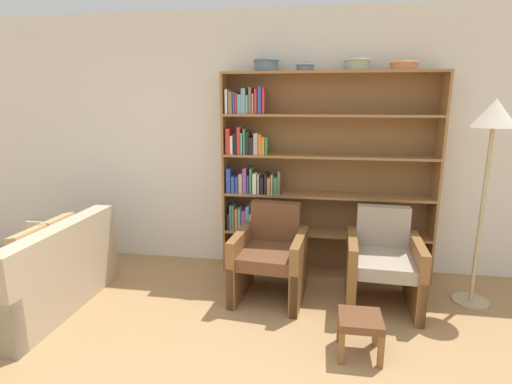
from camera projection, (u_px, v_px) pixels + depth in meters
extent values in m
cube|color=silver|center=(277.00, 144.00, 4.34)|extent=(12.00, 0.06, 2.75)
cube|color=olive|center=(226.00, 174.00, 4.31)|extent=(0.02, 0.30, 2.12)
cube|color=olive|center=(436.00, 180.00, 3.98)|extent=(0.02, 0.30, 2.12)
cube|color=olive|center=(331.00, 72.00, 3.91)|extent=(2.13, 0.30, 0.03)
cube|color=olive|center=(323.00, 270.00, 4.38)|extent=(2.13, 0.30, 0.03)
cube|color=brown|center=(327.00, 175.00, 4.28)|extent=(2.13, 0.01, 2.12)
cube|color=#994C99|center=(230.00, 256.00, 4.45)|extent=(0.02, 0.14, 0.22)
cube|color=black|center=(233.00, 257.00, 4.47)|extent=(0.03, 0.17, 0.19)
cube|color=#388C47|center=(235.00, 257.00, 4.45)|extent=(0.03, 0.15, 0.21)
cube|color=#B2A899|center=(239.00, 257.00, 4.46)|extent=(0.04, 0.18, 0.19)
cube|color=#7F6B4C|center=(242.00, 254.00, 4.46)|extent=(0.02, 0.20, 0.26)
cube|color=#388C47|center=(245.00, 255.00, 4.43)|extent=(0.04, 0.15, 0.26)
cube|color=#334CB2|center=(248.00, 257.00, 4.42)|extent=(0.02, 0.14, 0.23)
cube|color=#B2A899|center=(251.00, 257.00, 4.44)|extent=(0.02, 0.18, 0.21)
cube|color=olive|center=(325.00, 233.00, 4.28)|extent=(2.13, 0.30, 0.03)
cube|color=black|center=(230.00, 220.00, 4.37)|extent=(0.03, 0.16, 0.18)
cube|color=#4C756B|center=(232.00, 216.00, 4.36)|extent=(0.02, 0.18, 0.28)
cube|color=#4C756B|center=(234.00, 217.00, 4.35)|extent=(0.03, 0.17, 0.27)
cube|color=orange|center=(237.00, 219.00, 4.34)|extent=(0.03, 0.14, 0.24)
cube|color=#669EB2|center=(241.00, 218.00, 4.35)|extent=(0.03, 0.18, 0.24)
cube|color=#994C99|center=(245.00, 219.00, 4.35)|extent=(0.04, 0.19, 0.22)
cube|color=#669EB2|center=(248.00, 218.00, 4.32)|extent=(0.04, 0.15, 0.27)
cube|color=white|center=(252.00, 222.00, 4.31)|extent=(0.04, 0.13, 0.18)
cube|color=#334CB2|center=(257.00, 221.00, 4.32)|extent=(0.04, 0.17, 0.20)
cube|color=gold|center=(260.00, 220.00, 4.32)|extent=(0.03, 0.18, 0.22)
cube|color=#334CB2|center=(264.00, 222.00, 4.32)|extent=(0.04, 0.18, 0.17)
cube|color=#4C756B|center=(267.00, 222.00, 4.29)|extent=(0.02, 0.14, 0.19)
cube|color=#994C99|center=(271.00, 221.00, 4.31)|extent=(0.04, 0.19, 0.21)
cube|color=#4C756B|center=(274.00, 220.00, 4.29)|extent=(0.02, 0.17, 0.23)
cube|color=#7F6B4C|center=(278.00, 220.00, 4.30)|extent=(0.04, 0.20, 0.22)
cube|color=olive|center=(326.00, 195.00, 4.19)|extent=(2.13, 0.30, 0.02)
cube|color=#334CB2|center=(230.00, 180.00, 4.26)|extent=(0.04, 0.15, 0.26)
cube|color=#334CB2|center=(234.00, 184.00, 4.26)|extent=(0.04, 0.16, 0.18)
cube|color=#334CB2|center=(238.00, 184.00, 4.25)|extent=(0.02, 0.13, 0.18)
cube|color=#B2A899|center=(241.00, 183.00, 4.23)|extent=(0.04, 0.13, 0.20)
cube|color=#994C99|center=(246.00, 180.00, 4.25)|extent=(0.04, 0.20, 0.27)
cube|color=#334CB2|center=(249.00, 184.00, 4.25)|extent=(0.02, 0.18, 0.19)
cube|color=#388C47|center=(252.00, 180.00, 4.24)|extent=(0.02, 0.18, 0.27)
cube|color=white|center=(255.00, 183.00, 4.21)|extent=(0.04, 0.12, 0.22)
cube|color=#B2A899|center=(259.00, 184.00, 4.21)|extent=(0.02, 0.14, 0.20)
cube|color=black|center=(263.00, 185.00, 4.23)|extent=(0.03, 0.17, 0.18)
cube|color=black|center=(266.00, 183.00, 4.22)|extent=(0.03, 0.19, 0.21)
cube|color=orange|center=(269.00, 185.00, 4.19)|extent=(0.03, 0.13, 0.18)
cube|color=#B2A899|center=(273.00, 183.00, 4.21)|extent=(0.02, 0.18, 0.21)
cube|color=#388C47|center=(276.00, 185.00, 4.19)|extent=(0.04, 0.14, 0.18)
cube|color=#7F6B4C|center=(279.00, 182.00, 4.20)|extent=(0.02, 0.19, 0.24)
cube|color=olive|center=(328.00, 156.00, 4.10)|extent=(2.13, 0.30, 0.02)
cube|color=red|center=(229.00, 141.00, 4.19)|extent=(0.04, 0.19, 0.26)
cube|color=white|center=(233.00, 144.00, 4.19)|extent=(0.03, 0.20, 0.19)
cube|color=black|center=(236.00, 143.00, 4.15)|extent=(0.03, 0.13, 0.22)
cube|color=red|center=(240.00, 141.00, 4.14)|extent=(0.03, 0.14, 0.28)
cube|color=#669EB2|center=(243.00, 143.00, 4.16)|extent=(0.02, 0.17, 0.22)
cube|color=#388C47|center=(245.00, 141.00, 4.13)|extent=(0.02, 0.12, 0.26)
cube|color=black|center=(248.00, 143.00, 4.14)|extent=(0.04, 0.15, 0.24)
cube|color=black|center=(253.00, 145.00, 4.16)|extent=(0.04, 0.20, 0.18)
cube|color=#B2A899|center=(257.00, 143.00, 4.15)|extent=(0.04, 0.20, 0.22)
cube|color=orange|center=(261.00, 144.00, 4.13)|extent=(0.03, 0.16, 0.21)
cube|color=orange|center=(264.00, 146.00, 4.12)|extent=(0.03, 0.14, 0.18)
cube|color=#388C47|center=(267.00, 146.00, 4.11)|extent=(0.02, 0.15, 0.18)
cube|color=olive|center=(329.00, 115.00, 4.00)|extent=(2.13, 0.30, 0.02)
cube|color=white|center=(227.00, 102.00, 4.08)|extent=(0.02, 0.15, 0.24)
cube|color=#7F6B4C|center=(231.00, 103.00, 4.07)|extent=(0.04, 0.15, 0.22)
cube|color=#334CB2|center=(235.00, 103.00, 4.08)|extent=(0.02, 0.17, 0.22)
cube|color=red|center=(237.00, 103.00, 4.05)|extent=(0.02, 0.13, 0.21)
cube|color=#669EB2|center=(240.00, 104.00, 4.06)|extent=(0.04, 0.14, 0.19)
cube|color=#669EB2|center=(244.00, 101.00, 4.06)|extent=(0.04, 0.17, 0.25)
cube|color=#669EB2|center=(248.00, 104.00, 4.07)|extent=(0.02, 0.20, 0.19)
cube|color=#7F6B4C|center=(251.00, 101.00, 4.05)|extent=(0.03, 0.17, 0.26)
cube|color=#B2A899|center=(254.00, 104.00, 4.05)|extent=(0.02, 0.17, 0.20)
cube|color=red|center=(257.00, 102.00, 4.05)|extent=(0.03, 0.20, 0.24)
cube|color=#334CB2|center=(260.00, 100.00, 4.01)|extent=(0.03, 0.13, 0.27)
cube|color=red|center=(264.00, 101.00, 4.01)|extent=(0.02, 0.14, 0.25)
cylinder|color=slate|center=(266.00, 66.00, 3.99)|extent=(0.24, 0.24, 0.11)
torus|color=slate|center=(266.00, 60.00, 3.98)|extent=(0.26, 0.26, 0.02)
cylinder|color=slate|center=(305.00, 68.00, 3.94)|extent=(0.16, 0.16, 0.06)
torus|color=slate|center=(305.00, 65.00, 3.93)|extent=(0.18, 0.18, 0.02)
cylinder|color=gray|center=(357.00, 65.00, 3.86)|extent=(0.23, 0.23, 0.10)
torus|color=gray|center=(357.00, 60.00, 3.85)|extent=(0.26, 0.26, 0.02)
cylinder|color=#C67547|center=(404.00, 66.00, 3.80)|extent=(0.24, 0.24, 0.07)
torus|color=#C67547|center=(404.00, 63.00, 3.79)|extent=(0.27, 0.27, 0.02)
cube|color=tan|center=(28.00, 284.00, 3.60)|extent=(0.97, 1.46, 0.44)
cube|color=tan|center=(61.00, 245.00, 3.45)|extent=(0.20, 1.45, 0.35)
cube|color=tan|center=(72.00, 249.00, 4.22)|extent=(0.95, 0.14, 0.60)
cube|color=tan|center=(32.00, 252.00, 3.29)|extent=(0.18, 0.36, 0.37)
cube|color=tan|center=(62.00, 237.00, 3.65)|extent=(0.18, 0.36, 0.37)
cube|color=brown|center=(294.00, 296.00, 3.42)|extent=(0.08, 0.08, 0.40)
cube|color=brown|center=(231.00, 289.00, 3.56)|extent=(0.08, 0.08, 0.40)
cube|color=brown|center=(304.00, 268.00, 4.00)|extent=(0.08, 0.08, 0.40)
cube|color=brown|center=(249.00, 262.00, 4.13)|extent=(0.08, 0.08, 0.40)
cube|color=brown|center=(269.00, 255.00, 3.72)|extent=(0.54, 0.68, 0.12)
cube|color=brown|center=(276.00, 222.00, 3.93)|extent=(0.49, 0.16, 0.41)
cube|color=brown|center=(299.00, 269.00, 3.68)|extent=(0.14, 0.68, 0.64)
cube|color=brown|center=(241.00, 263.00, 3.82)|extent=(0.14, 0.68, 0.64)
cube|color=brown|center=(421.00, 305.00, 3.27)|extent=(0.07, 0.07, 0.40)
cube|color=brown|center=(350.00, 298.00, 3.39)|extent=(0.07, 0.07, 0.40)
cube|color=brown|center=(410.00, 274.00, 3.85)|extent=(0.07, 0.07, 0.40)
cube|color=brown|center=(349.00, 269.00, 3.97)|extent=(0.07, 0.07, 0.40)
cube|color=tan|center=(384.00, 262.00, 3.57)|extent=(0.51, 0.66, 0.12)
cube|color=tan|center=(383.00, 227.00, 3.78)|extent=(0.49, 0.15, 0.41)
cube|color=brown|center=(416.00, 276.00, 3.54)|extent=(0.12, 0.68, 0.64)
cube|color=brown|center=(351.00, 271.00, 3.65)|extent=(0.12, 0.68, 0.64)
cylinder|color=tan|center=(470.00, 301.00, 3.73)|extent=(0.32, 0.32, 0.02)
cylinder|color=tan|center=(481.00, 218.00, 3.55)|extent=(0.04, 0.04, 1.60)
cone|color=silver|center=(495.00, 113.00, 3.34)|extent=(0.36, 0.36, 0.24)
cube|color=brown|center=(340.00, 327.00, 3.09)|extent=(0.04, 0.04, 0.25)
cube|color=brown|center=(376.00, 330.00, 3.05)|extent=(0.04, 0.04, 0.25)
cube|color=brown|center=(341.00, 348.00, 2.83)|extent=(0.04, 0.04, 0.25)
cube|color=brown|center=(381.00, 352.00, 2.79)|extent=(0.04, 0.04, 0.25)
cube|color=brown|center=(360.00, 320.00, 2.90)|extent=(0.31, 0.31, 0.06)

